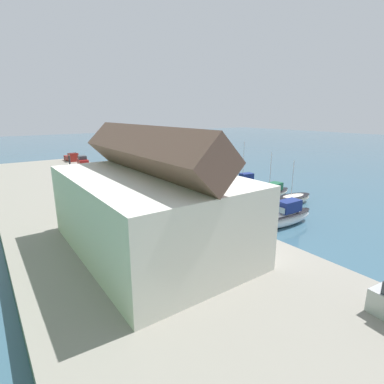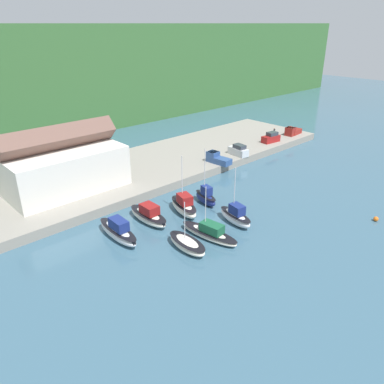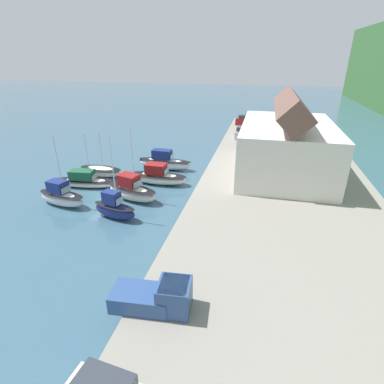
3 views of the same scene
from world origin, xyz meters
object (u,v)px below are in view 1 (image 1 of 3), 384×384
Objects in this scene: moored_boat_3 at (206,189)px; moored_boat_5 at (272,193)px; moored_boat_4 at (293,199)px; parked_car_0 at (107,169)px; moored_boat_6 at (245,184)px; moored_boat_2 at (226,195)px; moored_boat_0 at (286,216)px; parked_car_1 at (83,162)px; mooring_buoy_0 at (239,168)px; person_on_quay at (69,159)px; moored_boat_1 at (245,207)px; pickup_truck_0 at (121,176)px; pickup_truck_1 at (72,157)px.

moored_boat_5 is (-6.65, -7.34, -0.33)m from moored_boat_3.
moored_boat_4 is 32.75m from parked_car_0.
moored_boat_2 is at bearing 124.23° from moored_boat_6.
parked_car_1 is at bearing 13.88° from moored_boat_0.
parked_car_0 is at bearing 80.90° from mooring_buoy_0.
parked_car_0 and parked_car_1 have the same top height.
moored_boat_3 is 23.94m from mooring_buoy_0.
parked_car_0 is 11.93m from parked_car_1.
moored_boat_4 is at bearing -168.20° from moored_boat_6.
person_on_quay is 3.19× the size of mooring_buoy_0.
person_on_quay reaches higher than moored_boat_0.
moored_boat_2 is 1.07× the size of moored_boat_6.
moored_boat_1 is at bearing -158.39° from parked_car_0.
pickup_truck_0 is (-18.08, -1.06, -0.10)m from parked_car_1.
moored_boat_3 is 12.78m from moored_boat_4.
moored_boat_6 is at bearing 125.16° from parked_car_1.
moored_boat_4 reaches higher than moored_boat_1.
moored_boat_0 is 1.84× the size of parked_car_1.
moored_boat_2 is at bearing 112.82° from parked_car_1.
moored_boat_0 is 0.93× the size of moored_boat_3.
person_on_quay is at bearing 65.94° from pickup_truck_1.
moored_boat_6 is (13.86, -7.41, 0.01)m from moored_boat_0.
parked_car_0 is 2.04× the size of person_on_quay.
moored_boat_5 is 29.51m from parked_car_0.
parked_car_1 is at bearing -153.55° from person_on_quay.
moored_boat_0 is 1.65× the size of pickup_truck_1.
moored_boat_5 reaches higher than person_on_quay.
moored_boat_2 reaches higher than pickup_truck_1.
moored_boat_2 reaches higher than moored_boat_5.
pickup_truck_0 is at bearing 34.63° from moored_boat_5.
moored_boat_4 reaches higher than moored_boat_0.
parked_car_0 is (19.25, 15.99, 1.25)m from moored_boat_6.
pickup_truck_0 is 21.88m from person_on_quay.
moored_boat_0 is 11.51m from moored_boat_5.
parked_car_1 is (39.51, 8.52, 1.35)m from moored_boat_1.
moored_boat_4 is 1.30× the size of pickup_truck_0.
mooring_buoy_0 is at bearing -91.74° from pickup_truck_0.
moored_boat_6 is at bearing -50.08° from moored_boat_2.
moored_boat_3 is 39.45m from pickup_truck_1.
pickup_truck_0 is at bearing 19.38° from moored_boat_0.
pickup_truck_1 is at bearing 29.02° from moored_boat_2.
moored_boat_2 is at bearing 131.84° from mooring_buoy_0.
parked_car_1 is at bearing 31.94° from moored_boat_2.
moored_boat_0 is 34.96m from mooring_buoy_0.
moored_boat_2 is 4.47m from moored_boat_3.
pickup_truck_0 is (16.19, 8.89, 1.09)m from moored_boat_2.
moored_boat_6 is at bearing 138.69° from mooring_buoy_0.
moored_boat_4 is (-0.76, -8.67, -0.27)m from moored_boat_1.
moored_boat_6 is (3.13, -6.98, -0.06)m from moored_boat_2.
moored_boat_6 is at bearing -3.51° from moored_boat_5.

